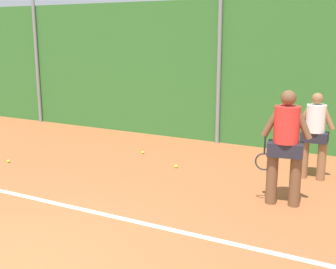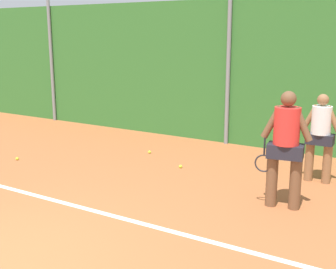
{
  "view_description": "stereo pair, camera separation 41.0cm",
  "coord_description": "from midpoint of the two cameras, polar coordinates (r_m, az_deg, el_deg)",
  "views": [
    {
      "loc": [
        3.82,
        -3.02,
        2.65
      ],
      "look_at": [
        0.6,
        3.12,
        1.05
      ],
      "focal_mm": 46.63,
      "sensor_mm": 36.0,
      "label": 1
    },
    {
      "loc": [
        4.17,
        -2.82,
        2.65
      ],
      "look_at": [
        0.6,
        3.12,
        1.05
      ],
      "focal_mm": 46.63,
      "sensor_mm": 36.0,
      "label": 2
    }
  ],
  "objects": [
    {
      "name": "court_baseline_paint",
      "position": [
        6.84,
        -7.77,
        -9.91
      ],
      "size": [
        14.81,
        0.1,
        0.01
      ],
      "primitive_type": "cube",
      "color": "white",
      "rests_on": "ground_plane"
    },
    {
      "name": "ground_plane",
      "position": [
        6.94,
        -7.06,
        -9.58
      ],
      "size": [
        31.17,
        31.17,
        0.0
      ],
      "primitive_type": "plane",
      "color": "#A85B33"
    },
    {
      "name": "tennis_ball_3",
      "position": [
        9.91,
        -1.25,
        -2.32
      ],
      "size": [
        0.07,
        0.07,
        0.07
      ],
      "primitive_type": "sphere",
      "color": "#CCDB33",
      "rests_on": "ground_plane"
    },
    {
      "name": "tennis_ball_8",
      "position": [
        9.87,
        -18.01,
        -3.03
      ],
      "size": [
        0.07,
        0.07,
        0.07
      ],
      "primitive_type": "sphere",
      "color": "#CCDB33",
      "rests_on": "ground_plane"
    },
    {
      "name": "player_backcourt_far",
      "position": [
        8.36,
        20.63,
        0.14
      ],
      "size": [
        0.68,
        0.35,
        1.62
      ],
      "rotation": [
        0.0,
        0.0,
        0.02
      ],
      "color": "#8C603D",
      "rests_on": "ground_plane"
    },
    {
      "name": "fence_post_left",
      "position": [
        13.93,
        -14.19,
        9.64
      ],
      "size": [
        0.1,
        0.1,
        3.85
      ],
      "primitive_type": "cylinder",
      "color": "gray",
      "rests_on": "ground_plane"
    },
    {
      "name": "hedge_fence_backdrop",
      "position": [
        10.81,
        9.31,
        7.96
      ],
      "size": [
        20.26,
        0.25,
        3.46
      ],
      "primitive_type": "cube",
      "color": "#33702D",
      "rests_on": "ground_plane"
    },
    {
      "name": "tennis_ball_0",
      "position": [
        8.86,
        2.98,
        -4.21
      ],
      "size": [
        0.07,
        0.07,
        0.07
      ],
      "primitive_type": "sphere",
      "color": "#CCDB33",
      "rests_on": "ground_plane"
    },
    {
      "name": "fence_post_center",
      "position": [
        10.64,
        8.99,
        8.94
      ],
      "size": [
        0.1,
        0.1,
        3.85
      ],
      "primitive_type": "cylinder",
      "color": "gray",
      "rests_on": "ground_plane"
    },
    {
      "name": "player_midcourt",
      "position": [
        6.91,
        16.77,
        -1.16
      ],
      "size": [
        0.82,
        0.39,
        1.83
      ],
      "rotation": [
        0.0,
        0.0,
        3.3
      ],
      "color": "brown",
      "rests_on": "ground_plane"
    }
  ]
}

